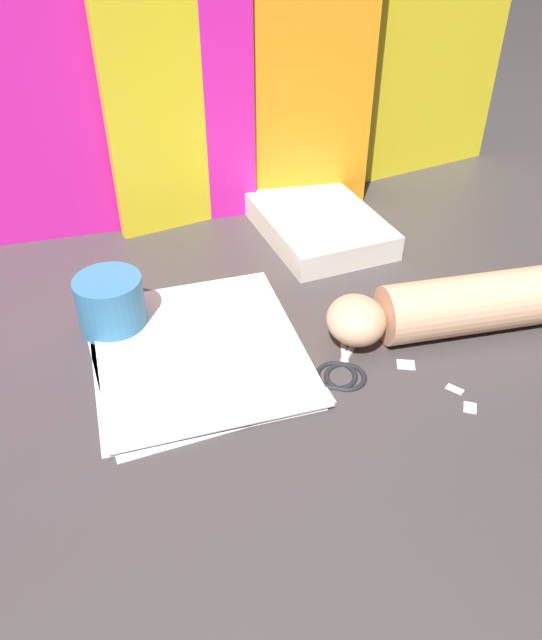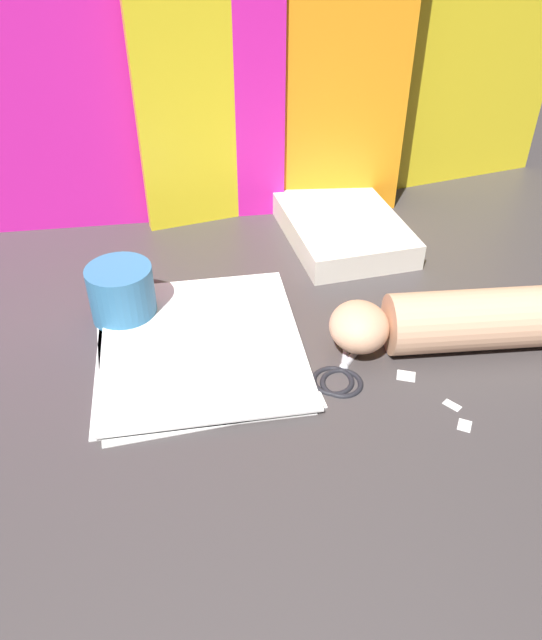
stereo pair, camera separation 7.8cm
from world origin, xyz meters
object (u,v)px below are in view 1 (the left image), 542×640
(paper_stack, at_px, (197,350))
(hand_forearm, at_px, (448,307))
(book_closed, at_px, (316,221))
(scissors, at_px, (344,360))
(mug, at_px, (111,304))

(paper_stack, xyz_separation_m, hand_forearm, (0.33, -0.08, 0.04))
(book_closed, relative_size, scissors, 1.61)
(scissors, bearing_deg, mug, 145.65)
(book_closed, bearing_deg, mug, -158.06)
(paper_stack, height_order, book_closed, book_closed)
(book_closed, distance_m, mug, 0.40)
(scissors, bearing_deg, book_closed, 72.17)
(book_closed, bearing_deg, scissors, -107.83)
(mug, bearing_deg, hand_forearm, -21.94)
(paper_stack, xyz_separation_m, book_closed, (0.28, 0.24, 0.02))
(book_closed, height_order, scissors, book_closed)
(hand_forearm, distance_m, mug, 0.46)
(mug, bearing_deg, paper_stack, -45.33)
(scissors, height_order, hand_forearm, hand_forearm)
(book_closed, relative_size, hand_forearm, 0.84)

